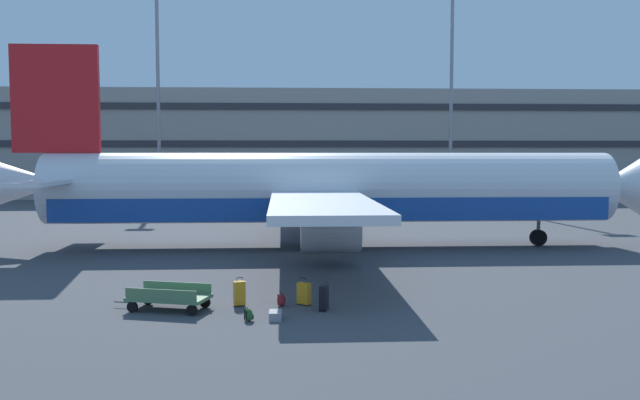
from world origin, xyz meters
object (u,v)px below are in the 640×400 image
at_px(suitcase_red, 275,315).
at_px(backpack_navy, 282,300).
at_px(suitcase_black, 324,297).
at_px(backpack_large, 249,315).
at_px(suitcase_scuffed, 239,293).
at_px(baggage_cart, 169,297).
at_px(suitcase_small, 304,293).
at_px(airliner, 324,191).

distance_m(suitcase_red, backpack_navy, 1.77).
bearing_deg(suitcase_black, suitcase_red, -145.01).
relative_size(suitcase_red, backpack_navy, 1.45).
height_order(suitcase_red, backpack_large, backpack_large).
distance_m(suitcase_scuffed, baggage_cart, 2.33).
relative_size(suitcase_scuffed, backpack_navy, 2.12).
distance_m(suitcase_small, baggage_cart, 4.51).
bearing_deg(suitcase_red, backpack_navy, 84.22).
bearing_deg(backpack_navy, suitcase_scuffed, 175.27).
bearing_deg(suitcase_small, baggage_cart, -174.03).
distance_m(suitcase_red, baggage_cart, 3.83).
relative_size(suitcase_black, baggage_cart, 0.28).
distance_m(backpack_large, baggage_cart, 3.18).
distance_m(suitcase_scuffed, suitcase_small, 2.20).
height_order(airliner, suitcase_scuffed, airliner).
bearing_deg(suitcase_small, airliner, 83.89).
bearing_deg(suitcase_black, suitcase_scuffed, 164.78).
distance_m(backpack_navy, backpack_large, 2.20).
bearing_deg(suitcase_red, suitcase_black, 34.99).
xyz_separation_m(suitcase_red, baggage_cart, (-3.54, 1.42, 0.29)).
relative_size(backpack_large, baggage_cart, 0.14).
bearing_deg(suitcase_scuffed, suitcase_black, -15.22).
xyz_separation_m(backpack_large, baggage_cart, (-2.73, 1.62, 0.23)).
height_order(suitcase_black, backpack_large, suitcase_black).
bearing_deg(backpack_navy, suitcase_red, -95.78).
bearing_deg(suitcase_black, suitcase_small, 129.15).
xyz_separation_m(airliner, suitcase_red, (-2.41, -15.57, -2.96)).
xyz_separation_m(suitcase_black, suitcase_small, (-0.64, 0.78, -0.03)).
distance_m(suitcase_red, backpack_large, 0.84).
bearing_deg(suitcase_black, backpack_large, -151.32).
bearing_deg(suitcase_scuffed, suitcase_red, -56.29).
height_order(airliner, suitcase_small, airliner).
height_order(airliner, suitcase_black, airliner).
xyz_separation_m(suitcase_red, suitcase_black, (1.58, 1.11, 0.31)).
relative_size(backpack_navy, backpack_large, 1.03).
distance_m(suitcase_scuffed, backpack_large, 2.14).
distance_m(airliner, backpack_navy, 14.28).
bearing_deg(suitcase_red, suitcase_scuffed, 123.71).
xyz_separation_m(suitcase_red, suitcase_small, (0.94, 1.89, 0.28)).
bearing_deg(backpack_large, suitcase_small, 50.05).
relative_size(suitcase_scuffed, suitcase_red, 1.47).
xyz_separation_m(suitcase_small, backpack_navy, (-0.76, -0.13, -0.21)).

